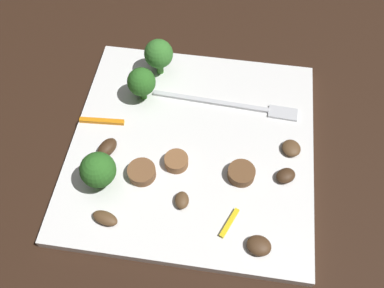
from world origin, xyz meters
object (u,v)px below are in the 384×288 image
object	(u,v)px
sausage_slice_1	(142,172)
mushroom_2	(291,148)
mushroom_0	(183,200)
pepper_strip_0	(229,223)
sausage_slice_2	(176,161)
fork	(236,106)
broccoli_floret_0	(141,82)
mushroom_3	(259,246)
pepper_strip_1	(102,121)
plate	(192,147)
sausage_slice_0	(241,173)
broccoli_floret_2	(159,54)
broccoli_floret_1	(98,170)
mushroom_4	(286,176)
mushroom_5	(107,148)
mushroom_1	(105,218)

from	to	relation	value
sausage_slice_1	mushroom_2	world-z (taller)	sausage_slice_1
mushroom_0	pepper_strip_0	distance (m)	0.05
sausage_slice_2	mushroom_0	size ratio (longest dim) A/B	1.34
fork	broccoli_floret_0	bearing A→B (deg)	-176.01
mushroom_3	pepper_strip_0	distance (m)	0.04
pepper_strip_1	pepper_strip_0	bearing A→B (deg)	-32.83
broccoli_floret_0	pepper_strip_1	size ratio (longest dim) A/B	0.87
plate	mushroom_0	size ratio (longest dim) A/B	14.00
pepper_strip_0	sausage_slice_1	bearing A→B (deg)	157.08
sausage_slice_0	pepper_strip_0	bearing A→B (deg)	-97.04
broccoli_floret_2	broccoli_floret_1	bearing A→B (deg)	-100.96
broccoli_floret_1	pepper_strip_0	xyz separation A→B (m)	(0.14, -0.03, -0.03)
mushroom_4	mushroom_5	bearing A→B (deg)	178.38
broccoli_floret_0	broccoli_floret_1	xyz separation A→B (m)	(-0.02, -0.12, -0.00)
sausage_slice_0	mushroom_2	size ratio (longest dim) A/B	1.34
plate	mushroom_0	bearing A→B (deg)	-88.86
sausage_slice_2	mushroom_5	distance (m)	0.08
sausage_slice_1	mushroom_4	bearing A→B (deg)	6.94
broccoli_floret_1	sausage_slice_1	xyz separation A→B (m)	(0.04, 0.02, -0.02)
sausage_slice_2	pepper_strip_0	xyz separation A→B (m)	(0.07, -0.06, -0.00)
mushroom_3	pepper_strip_1	distance (m)	0.23
sausage_slice_2	broccoli_floret_1	bearing A→B (deg)	-155.64
broccoli_floret_2	mushroom_4	size ratio (longest dim) A/B	2.30
mushroom_2	mushroom_4	bearing A→B (deg)	-98.50
plate	mushroom_2	distance (m)	0.11
broccoli_floret_0	broccoli_floret_2	distance (m)	0.05
fork	mushroom_0	xyz separation A→B (m)	(-0.04, -0.14, 0.00)
broccoli_floret_0	mushroom_2	size ratio (longest dim) A/B	2.06
plate	broccoli_floret_0	bearing A→B (deg)	139.46
mushroom_2	mushroom_4	size ratio (longest dim) A/B	1.02
mushroom_5	plate	bearing A→B (deg)	13.88
broccoli_floret_0	mushroom_5	xyz separation A→B (m)	(-0.02, -0.08, -0.02)
mushroom_4	sausage_slice_0	bearing A→B (deg)	-174.88
pepper_strip_1	fork	bearing A→B (deg)	16.69
sausage_slice_0	sausage_slice_1	bearing A→B (deg)	-172.26
mushroom_0	sausage_slice_2	bearing A→B (deg)	108.26
fork	broccoli_floret_1	world-z (taller)	broccoli_floret_1
sausage_slice_0	mushroom_5	distance (m)	0.15
plate	sausage_slice_1	size ratio (longest dim) A/B	9.03
sausage_slice_2	broccoli_floret_2	bearing A→B (deg)	108.18
sausage_slice_0	mushroom_2	xyz separation A→B (m)	(0.05, 0.04, -0.00)
plate	mushroom_3	world-z (taller)	mushroom_3
sausage_slice_1	mushroom_4	world-z (taller)	sausage_slice_1
broccoli_floret_0	mushroom_4	distance (m)	0.20
sausage_slice_0	mushroom_0	bearing A→B (deg)	-144.92
sausage_slice_2	mushroom_1	xyz separation A→B (m)	(-0.06, -0.08, -0.00)
sausage_slice_0	pepper_strip_1	world-z (taller)	sausage_slice_0
mushroom_1	plate	bearing A→B (deg)	54.49
mushroom_3	mushroom_5	xyz separation A→B (m)	(-0.18, 0.09, 0.00)
pepper_strip_1	broccoli_floret_0	bearing A→B (deg)	47.01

